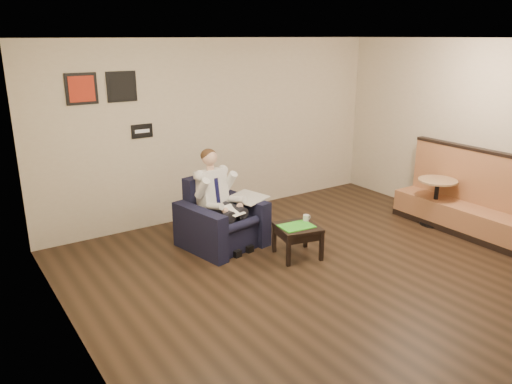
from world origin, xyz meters
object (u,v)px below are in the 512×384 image
side_table (297,241)px  green_folder (296,226)px  banquette (472,194)px  seated_man (228,204)px  armchair (222,214)px  cafe_table (435,202)px  smartphone (296,221)px  coffee_mug (306,218)px

side_table → green_folder: bearing=-159.4°
side_table → banquette: 2.78m
side_table → banquette: banquette is taller
seated_man → armchair: bearing=90.0°
armchair → cafe_table: bearing=-30.2°
side_table → smartphone: bearing=59.5°
side_table → cafe_table: size_ratio=0.73×
armchair → green_folder: size_ratio=2.25×
armchair → smartphone: 1.04m
banquette → green_folder: bearing=164.2°
seated_man → cafe_table: 3.31m
green_folder → cafe_table: size_ratio=0.60×
banquette → cafe_table: (-0.12, 0.52, -0.25)m
side_table → smartphone: size_ratio=3.93×
smartphone → cafe_table: (2.43, -0.39, -0.08)m
smartphone → banquette: bearing=3.6°
smartphone → coffee_mug: bearing=-7.1°
green_folder → banquette: (2.67, -0.76, 0.17)m
armchair → green_folder: armchair is taller
armchair → banquette: banquette is taller
coffee_mug → cafe_table: (2.32, -0.33, -0.12)m
banquette → cafe_table: 0.59m
seated_man → coffee_mug: seated_man is taller
armchair → cafe_table: armchair is taller
green_folder → cafe_table: bearing=-5.4°
green_folder → smartphone: size_ratio=3.21×
seated_man → coffee_mug: 1.08m
green_folder → smartphone: 0.19m
coffee_mug → cafe_table: bearing=-8.0°
seated_man → banquette: bearing=-35.6°
armchair → green_folder: 1.08m
green_folder → cafe_table: (2.55, -0.24, -0.08)m
banquette → side_table: bearing=163.8°
seated_man → cafe_table: size_ratio=1.78×
smartphone → banquette: (2.56, -0.91, 0.17)m
side_table → banquette: bearing=-16.2°
side_table → green_folder: green_folder is taller
green_folder → coffee_mug: bearing=20.6°
armchair → smartphone: size_ratio=7.22×
seated_man → coffee_mug: bearing=-50.0°
side_table → armchair: bearing=126.8°
seated_man → green_folder: (0.60, -0.76, -0.21)m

